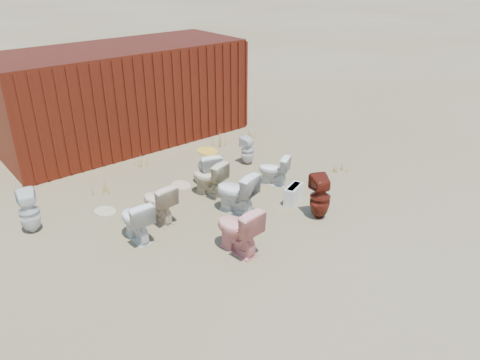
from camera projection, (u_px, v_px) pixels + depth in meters
ground at (261, 218)px, 8.66m from camera, size 100.00×100.00×0.00m
shipping_container at (124, 95)px, 11.74m from camera, size 6.00×2.40×2.40m
toilet_front_a at (136, 220)px, 7.85m from camera, size 0.44×0.75×0.75m
toilet_front_pink at (238, 229)px, 7.51m from camera, size 0.54×0.86×0.84m
toilet_front_c at (236, 192)px, 8.66m from camera, size 0.67×0.91×0.84m
toilet_front_maroon at (320, 197)px, 8.50m from camera, size 0.50×0.51×0.83m
toilet_front_e at (274, 170)px, 9.77m from camera, size 0.63×0.74×0.65m
toilet_back_a at (29, 211)px, 8.07m from camera, size 0.42×0.43×0.79m
toilet_back_beige_left at (209, 178)px, 9.30m from camera, size 0.61×0.83×0.76m
toilet_back_beige_right at (158, 202)px, 8.41m from camera, size 0.47×0.77×0.76m
toilet_back_yellowlid at (208, 169)px, 9.69m from camera, size 0.65×0.85×0.76m
toilet_back_e at (248, 150)px, 10.73m from camera, size 0.32×0.33×0.66m
yellow_lid at (207, 151)px, 9.52m from camera, size 0.39×0.48×0.02m
loose_tank at (293, 194)px, 9.13m from camera, size 0.54×0.37×0.35m
loose_lid_near at (181, 185)px, 9.83m from camera, size 0.40×0.51×0.02m
loose_lid_far at (105, 211)px, 8.84m from camera, size 0.46×0.54×0.02m
weed_clump_a at (102, 189)px, 9.39m from camera, size 0.36×0.36×0.30m
weed_clump_b at (204, 167)px, 10.36m from camera, size 0.32×0.32×0.26m
weed_clump_c at (251, 134)px, 12.20m from camera, size 0.36×0.36×0.33m
weed_clump_d at (142, 160)px, 10.72m from camera, size 0.30×0.30×0.27m
weed_clump_e at (221, 140)px, 11.76m from camera, size 0.34×0.34×0.34m
weed_clump_f at (342, 168)px, 10.41m from camera, size 0.28×0.28×0.22m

